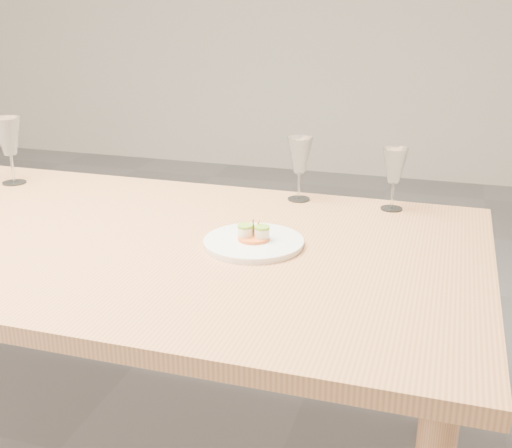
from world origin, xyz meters
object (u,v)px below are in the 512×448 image
(dining_table, at_px, (33,247))
(wine_glass_4, at_px, (394,167))
(wine_glass_3, at_px, (300,157))
(wine_glass_2, at_px, (8,138))
(dinner_plate, at_px, (254,241))

(dining_table, height_order, wine_glass_4, wine_glass_4)
(dining_table, relative_size, wine_glass_4, 13.34)
(wine_glass_3, height_order, wine_glass_4, wine_glass_3)
(wine_glass_2, bearing_deg, wine_glass_3, 6.20)
(wine_glass_2, xyz_separation_m, wine_glass_3, (0.94, 0.10, -0.02))
(wine_glass_3, distance_m, wine_glass_4, 0.28)
(wine_glass_4, bearing_deg, wine_glass_2, -175.66)
(wine_glass_2, relative_size, wine_glass_4, 1.21)
(dinner_plate, bearing_deg, wine_glass_2, 162.10)
(wine_glass_3, bearing_deg, dinner_plate, -92.62)
(dining_table, xyz_separation_m, wine_glass_2, (-0.29, 0.32, 0.22))
(wine_glass_2, relative_size, wine_glass_3, 1.14)
(dining_table, xyz_separation_m, dinner_plate, (0.63, 0.03, 0.08))
(dining_table, bearing_deg, dinner_plate, 2.33)
(wine_glass_4, bearing_deg, wine_glass_3, 178.02)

